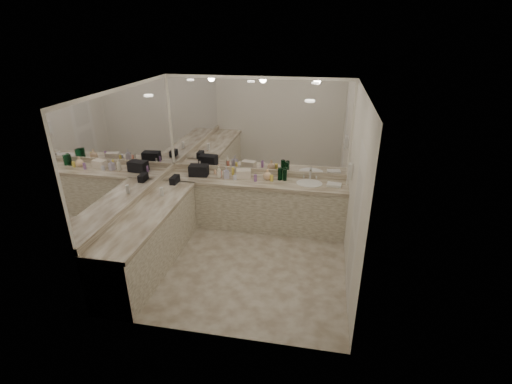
% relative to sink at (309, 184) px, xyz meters
% --- Properties ---
extents(floor, '(3.20, 3.20, 0.00)m').
position_rel_sink_xyz_m(floor, '(-0.95, -1.20, -0.90)').
color(floor, beige).
rests_on(floor, ground).
extents(ceiling, '(3.20, 3.20, 0.00)m').
position_rel_sink_xyz_m(ceiling, '(-0.95, -1.20, 1.71)').
color(ceiling, white).
rests_on(ceiling, floor).
extents(wall_back, '(3.20, 0.02, 2.60)m').
position_rel_sink_xyz_m(wall_back, '(-0.95, 0.30, 0.41)').
color(wall_back, silver).
rests_on(wall_back, floor).
extents(wall_left, '(0.02, 3.00, 2.60)m').
position_rel_sink_xyz_m(wall_left, '(-2.55, -1.20, 0.41)').
color(wall_left, silver).
rests_on(wall_left, floor).
extents(wall_right, '(0.02, 3.00, 2.60)m').
position_rel_sink_xyz_m(wall_right, '(0.65, -1.20, 0.41)').
color(wall_right, silver).
rests_on(wall_right, floor).
extents(vanity_back_base, '(3.20, 0.60, 0.84)m').
position_rel_sink_xyz_m(vanity_back_base, '(-0.95, 0.00, -0.48)').
color(vanity_back_base, silver).
rests_on(vanity_back_base, floor).
extents(vanity_back_top, '(3.20, 0.64, 0.06)m').
position_rel_sink_xyz_m(vanity_back_top, '(-0.95, -0.01, -0.03)').
color(vanity_back_top, beige).
rests_on(vanity_back_top, vanity_back_base).
extents(vanity_left_base, '(0.60, 2.40, 0.84)m').
position_rel_sink_xyz_m(vanity_left_base, '(-2.25, -1.50, -0.48)').
color(vanity_left_base, silver).
rests_on(vanity_left_base, floor).
extents(vanity_left_top, '(0.64, 2.42, 0.06)m').
position_rel_sink_xyz_m(vanity_left_top, '(-2.24, -1.50, -0.03)').
color(vanity_left_top, beige).
rests_on(vanity_left_top, vanity_left_base).
extents(backsplash_back, '(3.20, 0.04, 0.10)m').
position_rel_sink_xyz_m(backsplash_back, '(-0.95, 0.28, 0.05)').
color(backsplash_back, beige).
rests_on(backsplash_back, vanity_back_top).
extents(backsplash_left, '(0.04, 3.00, 0.10)m').
position_rel_sink_xyz_m(backsplash_left, '(-2.53, -1.20, 0.05)').
color(backsplash_left, beige).
rests_on(backsplash_left, vanity_left_top).
extents(mirror_back, '(3.12, 0.01, 1.55)m').
position_rel_sink_xyz_m(mirror_back, '(-0.95, 0.29, 0.88)').
color(mirror_back, white).
rests_on(mirror_back, wall_back).
extents(mirror_left, '(0.01, 2.92, 1.55)m').
position_rel_sink_xyz_m(mirror_left, '(-2.54, -1.20, 0.88)').
color(mirror_left, white).
rests_on(mirror_left, wall_left).
extents(sink, '(0.44, 0.44, 0.03)m').
position_rel_sink_xyz_m(sink, '(0.00, 0.00, 0.00)').
color(sink, white).
rests_on(sink, vanity_back_top).
extents(faucet, '(0.24, 0.16, 0.14)m').
position_rel_sink_xyz_m(faucet, '(0.00, 0.21, 0.07)').
color(faucet, silver).
rests_on(faucet, vanity_back_top).
extents(wall_phone, '(0.06, 0.10, 0.24)m').
position_rel_sink_xyz_m(wall_phone, '(0.61, -0.50, 0.46)').
color(wall_phone, white).
rests_on(wall_phone, wall_right).
extents(door, '(0.02, 0.82, 2.10)m').
position_rel_sink_xyz_m(door, '(0.64, -1.70, 0.16)').
color(door, white).
rests_on(door, wall_right).
extents(black_toiletry_bag, '(0.35, 0.24, 0.19)m').
position_rel_sink_xyz_m(black_toiletry_bag, '(-1.96, 0.01, 0.10)').
color(black_toiletry_bag, black).
rests_on(black_toiletry_bag, vanity_back_top).
extents(black_bag_spill, '(0.11, 0.23, 0.12)m').
position_rel_sink_xyz_m(black_bag_spill, '(-2.25, -0.40, 0.07)').
color(black_bag_spill, black).
rests_on(black_bag_spill, vanity_left_top).
extents(cream_cosmetic_case, '(0.28, 0.21, 0.14)m').
position_rel_sink_xyz_m(cream_cosmetic_case, '(-1.15, 0.06, 0.08)').
color(cream_cosmetic_case, silver).
rests_on(cream_cosmetic_case, vanity_back_top).
extents(hand_towel, '(0.26, 0.19, 0.04)m').
position_rel_sink_xyz_m(hand_towel, '(0.41, -0.03, 0.02)').
color(hand_towel, white).
rests_on(hand_towel, vanity_back_top).
extents(lotion_left, '(0.06, 0.06, 0.14)m').
position_rel_sink_xyz_m(lotion_left, '(-2.25, -0.93, 0.07)').
color(lotion_left, white).
rests_on(lotion_left, vanity_left_top).
extents(soap_bottle_a, '(0.09, 0.09, 0.21)m').
position_rel_sink_xyz_m(soap_bottle_a, '(-1.58, -0.01, 0.11)').
color(soap_bottle_a, white).
rests_on(soap_bottle_a, vanity_back_top).
extents(soap_bottle_b, '(0.12, 0.12, 0.21)m').
position_rel_sink_xyz_m(soap_bottle_b, '(-1.45, -0.02, 0.11)').
color(soap_bottle_b, '#B9B4CF').
rests_on(soap_bottle_b, vanity_back_top).
extents(soap_bottle_c, '(0.17, 0.17, 0.19)m').
position_rel_sink_xyz_m(soap_bottle_c, '(-0.73, 0.05, 0.10)').
color(soap_bottle_c, '#FFD1A1').
rests_on(soap_bottle_c, vanity_back_top).
extents(green_bottle_0, '(0.07, 0.07, 0.21)m').
position_rel_sink_xyz_m(green_bottle_0, '(-0.52, 0.07, 0.11)').
color(green_bottle_0, '#0D5429').
rests_on(green_bottle_0, vanity_back_top).
extents(green_bottle_1, '(0.06, 0.06, 0.21)m').
position_rel_sink_xyz_m(green_bottle_1, '(-0.50, 0.09, 0.11)').
color(green_bottle_1, '#0D5429').
rests_on(green_bottle_1, vanity_back_top).
extents(green_bottle_2, '(0.06, 0.06, 0.21)m').
position_rel_sink_xyz_m(green_bottle_2, '(-0.43, 0.16, 0.11)').
color(green_bottle_2, '#0D5429').
rests_on(green_bottle_2, vanity_back_top).
extents(green_bottle_3, '(0.07, 0.07, 0.20)m').
position_rel_sink_xyz_m(green_bottle_3, '(-0.43, 0.07, 0.10)').
color(green_bottle_3, '#0D5429').
rests_on(green_bottle_3, vanity_back_top).
extents(amenity_bottle_0, '(0.04, 0.04, 0.07)m').
position_rel_sink_xyz_m(amenity_bottle_0, '(-1.70, 0.15, 0.04)').
color(amenity_bottle_0, '#E0B28C').
rests_on(amenity_bottle_0, vanity_back_top).
extents(amenity_bottle_1, '(0.05, 0.05, 0.12)m').
position_rel_sink_xyz_m(amenity_bottle_1, '(-0.92, -0.07, 0.07)').
color(amenity_bottle_1, '#9966B2').
rests_on(amenity_bottle_1, vanity_back_top).
extents(amenity_bottle_2, '(0.05, 0.05, 0.14)m').
position_rel_sink_xyz_m(amenity_bottle_2, '(-1.37, 0.15, 0.07)').
color(amenity_bottle_2, '#F2D84C').
rests_on(amenity_bottle_2, vanity_back_top).
extents(amenity_bottle_3, '(0.06, 0.06, 0.08)m').
position_rel_sink_xyz_m(amenity_bottle_3, '(-1.28, -0.06, 0.05)').
color(amenity_bottle_3, silver).
rests_on(amenity_bottle_3, vanity_back_top).
extents(amenity_bottle_4, '(0.06, 0.06, 0.11)m').
position_rel_sink_xyz_m(amenity_bottle_4, '(-1.57, 0.01, 0.06)').
color(amenity_bottle_4, '#E57F66').
rests_on(amenity_bottle_4, vanity_back_top).
extents(amenity_bottle_5, '(0.04, 0.04, 0.12)m').
position_rel_sink_xyz_m(amenity_bottle_5, '(-2.13, 0.01, 0.06)').
color(amenity_bottle_5, '#9966B2').
rests_on(amenity_bottle_5, vanity_back_top).
extents(amenity_bottle_6, '(0.06, 0.06, 0.13)m').
position_rel_sink_xyz_m(amenity_bottle_6, '(-2.07, 0.07, 0.07)').
color(amenity_bottle_6, '#3F3F4C').
rests_on(amenity_bottle_6, vanity_back_top).
extents(amenity_bottle_7, '(0.06, 0.06, 0.11)m').
position_rel_sink_xyz_m(amenity_bottle_7, '(-0.64, -0.01, 0.06)').
color(amenity_bottle_7, '#F2D84C').
rests_on(amenity_bottle_7, vanity_back_top).
extents(amenity_bottle_8, '(0.05, 0.05, 0.11)m').
position_rel_sink_xyz_m(amenity_bottle_8, '(-2.10, 0.08, 0.06)').
color(amenity_bottle_8, white).
rests_on(amenity_bottle_8, vanity_back_top).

